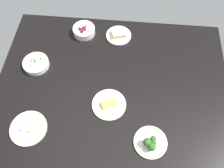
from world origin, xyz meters
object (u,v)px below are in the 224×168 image
plate_eggs (28,128)px  plate_cheese (109,104)px  bowl_peas (36,63)px  bowl_berries (84,30)px  plate_broccoli (150,143)px  plate_sandwich (119,35)px

plate_eggs → plate_cheese: bearing=23.2°
plate_eggs → plate_cheese: size_ratio=1.02×
bowl_peas → bowl_berries: (27.38, 30.77, 0.73)cm
plate_broccoli → plate_cheese: (-24.90, 21.20, -1.02)cm
bowl_peas → plate_cheese: bowl_peas is taller
bowl_peas → plate_sandwich: 60.46cm
bowl_peas → plate_sandwich: size_ratio=0.94×
plate_eggs → plate_cheese: 48.31cm
plate_cheese → bowl_berries: size_ratio=1.31×
plate_cheese → plate_broccoli: bearing=-40.4°
plate_sandwich → bowl_peas: bearing=-150.0°
bowl_berries → plate_sandwich: size_ratio=0.88×
plate_broccoli → bowl_berries: (-48.29, 76.43, 0.86)cm
plate_broccoli → plate_sandwich: plate_broccoli is taller
plate_eggs → plate_sandwich: (46.02, 73.67, 0.29)cm
plate_broccoli → plate_eggs: size_ratio=0.89×
plate_broccoli → bowl_berries: size_ratio=1.19×
bowl_peas → plate_cheese: (50.76, -24.46, -1.15)cm
bowl_berries → plate_sandwich: bearing=-1.3°
bowl_berries → plate_broccoli: bearing=-57.7°
plate_broccoli → plate_eggs: 69.36cm
plate_broccoli → plate_eggs: bearing=178.2°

